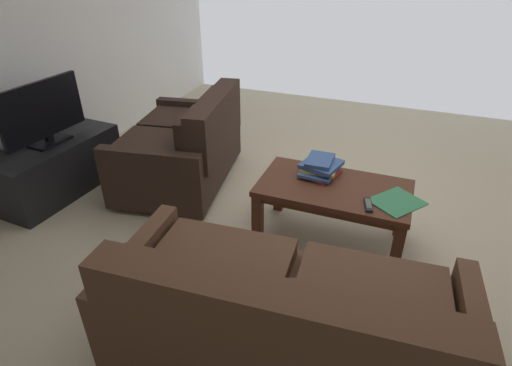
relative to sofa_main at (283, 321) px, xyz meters
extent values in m
cube|color=beige|center=(0.08, -1.40, -0.35)|extent=(5.43, 5.94, 0.01)
cube|color=white|center=(2.79, -1.40, 0.91)|extent=(0.12, 5.94, 2.52)
cylinder|color=black|center=(-0.67, -0.45, -0.32)|extent=(0.05, 0.05, 0.06)
cylinder|color=black|center=(0.72, -0.35, -0.32)|extent=(0.05, 0.05, 0.06)
cube|color=brown|center=(0.00, -0.06, -0.11)|extent=(1.61, 0.91, 0.35)
cube|color=brown|center=(-0.38, -0.11, 0.11)|extent=(0.77, 0.75, 0.10)
cube|color=brown|center=(0.39, -0.06, 0.11)|extent=(0.77, 0.75, 0.10)
cube|color=brown|center=(-0.02, 0.27, 0.23)|extent=(1.56, 0.29, 0.44)
cube|color=brown|center=(-0.40, 0.13, 0.23)|extent=(0.71, 0.17, 0.31)
cube|color=brown|center=(0.38, 0.19, 0.23)|extent=(0.71, 0.17, 0.31)
cube|color=brown|center=(-0.82, -0.13, -0.04)|extent=(0.16, 0.80, 0.51)
cube|color=brown|center=(0.83, 0.00, -0.04)|extent=(0.16, 0.80, 0.51)
cylinder|color=black|center=(1.91, -1.91, -0.32)|extent=(0.06, 0.06, 0.06)
cylinder|color=black|center=(1.76, -1.02, -0.32)|extent=(0.06, 0.06, 0.06)
cylinder|color=black|center=(1.20, -2.03, -0.32)|extent=(0.06, 0.06, 0.06)
cylinder|color=black|center=(1.05, -1.14, -0.32)|extent=(0.06, 0.06, 0.06)
cube|color=#33231C|center=(1.48, -1.52, -0.10)|extent=(1.00, 1.19, 0.38)
cube|color=#33231C|center=(1.55, -1.78, 0.14)|extent=(0.81, 0.61, 0.10)
cube|color=#33231C|center=(1.46, -1.26, 0.14)|extent=(0.81, 0.61, 0.10)
cube|color=#33231C|center=(1.13, -1.58, 0.27)|extent=(0.36, 1.08, 0.46)
cube|color=#33231C|center=(1.28, -1.83, 0.27)|extent=(0.20, 0.49, 0.32)
cube|color=#33231C|center=(1.19, -1.30, 0.27)|extent=(0.20, 0.49, 0.32)
cube|color=#33231C|center=(1.58, -2.10, -0.03)|extent=(0.84, 0.24, 0.54)
cube|color=#33231C|center=(1.38, -0.95, -0.03)|extent=(0.84, 0.24, 0.54)
cube|color=#4C2819|center=(0.01, -1.16, 0.10)|extent=(1.05, 0.58, 0.04)
cube|color=#4C2819|center=(0.01, -1.16, 0.05)|extent=(0.97, 0.52, 0.05)
cube|color=#4C2819|center=(-0.47, -1.41, -0.14)|extent=(0.07, 0.07, 0.42)
cube|color=#4C2819|center=(0.48, -1.41, -0.14)|extent=(0.07, 0.07, 0.42)
cube|color=#4C2819|center=(-0.47, -0.92, -0.14)|extent=(0.07, 0.07, 0.42)
cube|color=#4C2819|center=(0.48, -0.92, -0.14)|extent=(0.07, 0.07, 0.42)
cube|color=black|center=(2.39, -0.99, -0.11)|extent=(0.53, 1.13, 0.47)
cube|color=black|center=(2.52, -1.00, -0.11)|extent=(0.07, 0.94, 0.28)
cube|color=black|center=(2.40, -1.14, -0.11)|extent=(0.21, 0.25, 0.06)
cube|color=black|center=(2.39, -0.99, 0.13)|extent=(0.22, 0.33, 0.02)
cube|color=black|center=(2.39, -0.99, 0.17)|extent=(0.04, 0.06, 0.06)
cube|color=black|center=(2.39, -0.99, 0.42)|extent=(0.08, 0.78, 0.45)
cube|color=black|center=(2.41, -0.99, 0.42)|extent=(0.05, 0.75, 0.42)
cube|color=#C63833|center=(0.14, -1.29, 0.13)|extent=(0.29, 0.31, 0.02)
cube|color=#385693|center=(0.15, -1.29, 0.15)|extent=(0.25, 0.31, 0.02)
cube|color=#E0CC4C|center=(0.15, -1.30, 0.17)|extent=(0.25, 0.24, 0.02)
cube|color=#385693|center=(0.14, -1.30, 0.19)|extent=(0.31, 0.31, 0.03)
cube|color=#385693|center=(0.15, -1.30, 0.22)|extent=(0.19, 0.25, 0.03)
cube|color=black|center=(-0.25, -0.99, 0.13)|extent=(0.08, 0.17, 0.02)
cube|color=#59595B|center=(-0.25, -0.99, 0.14)|extent=(0.06, 0.11, 0.00)
cube|color=#337F51|center=(-0.42, -1.10, 0.12)|extent=(0.39, 0.40, 0.01)
camera|label=1|loc=(-0.37, 1.33, 1.57)|focal=28.71mm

